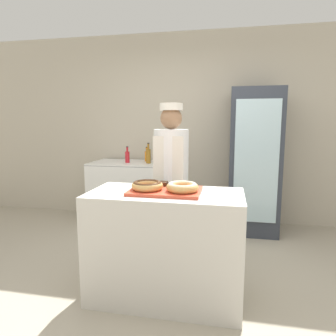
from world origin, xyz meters
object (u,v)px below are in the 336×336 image
Objects in this scene: bottle_green at (157,155)px; brownie_back_right at (176,184)px; beverage_fridge at (254,162)px; serving_tray at (166,191)px; brownie_back_left at (162,184)px; donut_chocolate_glaze at (147,185)px; bottle_red at (127,156)px; bottle_amber at (148,155)px; bottle_orange at (147,156)px; donut_light_glaze at (182,187)px; chest_freezer at (128,192)px; baker_person at (171,181)px.

brownie_back_right is at bearing -71.33° from bottle_green.
serving_tray is at bearing -115.00° from beverage_fridge.
donut_chocolate_glaze is at bearing -114.87° from brownie_back_left.
bottle_red is at bearing -178.33° from beverage_fridge.
serving_tray is 1.98× the size of bottle_amber.
bottle_red is 1.08× the size of bottle_orange.
bottle_orange is (-0.81, 1.91, 0.01)m from donut_light_glaze.
brownie_back_right is 0.08× the size of chest_freezer.
brownie_back_left is at bearing -70.54° from bottle_orange.
brownie_back_left and brownie_back_right have the same top height.
donut_light_glaze is 2.08m from bottle_orange.
donut_light_glaze is at bearing -58.93° from bottle_red.
bottle_amber is 0.31m from bottle_red.
serving_tray is 0.15m from donut_light_glaze.
baker_person is (0.07, 0.65, -0.09)m from donut_chocolate_glaze.
donut_light_glaze reaches higher than brownie_back_right.
bottle_green reaches higher than donut_light_glaze.
bottle_red reaches higher than donut_chocolate_glaze.
bottle_green is at bearing 109.30° from donut_light_glaze.
donut_chocolate_glaze is 0.27m from brownie_back_right.
serving_tray is at bearing -62.16° from chest_freezer.
bottle_red is (-0.84, 1.55, 0.04)m from brownie_back_left.
bottle_green reaches higher than donut_chocolate_glaze.
donut_light_glaze is at bearing -65.13° from brownie_back_right.
donut_chocolate_glaze is 3.05× the size of brownie_back_left.
bottle_amber reaches higher than brownie_back_right.
bottle_orange is (-0.61, 1.73, 0.03)m from brownie_back_left.
beverage_fridge is 7.00× the size of bottle_green.
donut_chocolate_glaze is 1.77m from bottle_amber.
donut_chocolate_glaze is 1.19× the size of bottle_orange.
donut_light_glaze is at bearing -70.70° from bottle_green.
brownie_back_right is at bearing 41.93° from donut_chocolate_glaze.
bottle_amber is at bearing -68.64° from bottle_orange.
bottle_green is 0.21m from bottle_orange.
bottle_red reaches higher than serving_tray.
beverage_fridge reaches higher than brownie_back_right.
baker_person is at bearing -64.67° from bottle_orange.
donut_chocolate_glaze reaches higher than serving_tray.
bottle_red is (-1.04, 1.72, 0.02)m from donut_light_glaze.
serving_tray is at bearing -62.00° from bottle_red.
baker_person reaches higher than brownie_back_left.
beverage_fridge is at bearing 2.35° from bottle_amber.
chest_freezer is (-1.73, 0.01, -0.49)m from beverage_fridge.
beverage_fridge is (0.95, 1.77, -0.02)m from donut_chocolate_glaze.
donut_chocolate_glaze is at bearing -66.24° from bottle_red.
bottle_red is (-0.30, 0.01, -0.02)m from bottle_amber.
beverage_fridge is 1.41m from bottle_amber.
brownie_back_left is 1.84m from bottle_orange.
donut_chocolate_glaze is 0.20m from brownie_back_left.
chest_freezer is 3.55× the size of bottle_amber.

